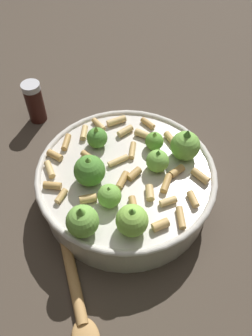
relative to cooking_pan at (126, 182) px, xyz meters
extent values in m
plane|color=#42382D|center=(0.00, 0.00, -0.04)|extent=(2.40, 2.40, 0.00)
cylinder|color=beige|center=(0.00, 0.00, -0.01)|extent=(0.27, 0.27, 0.07)
torus|color=beige|center=(0.00, 0.00, 0.02)|extent=(0.28, 0.28, 0.01)
sphere|color=#75B247|center=(-0.06, -0.08, 0.05)|extent=(0.05, 0.05, 0.05)
cone|color=#4C8933|center=(-0.06, -0.08, 0.07)|extent=(0.02, 0.02, 0.02)
sphere|color=#75B247|center=(-0.01, 0.11, 0.05)|extent=(0.04, 0.04, 0.04)
cone|color=#609E38|center=(-0.01, 0.11, 0.07)|extent=(0.02, 0.02, 0.02)
sphere|color=#75B247|center=(-0.03, -0.03, 0.04)|extent=(0.04, 0.04, 0.04)
cone|color=#4C8933|center=(-0.03, -0.03, 0.06)|extent=(0.01, 0.01, 0.01)
sphere|color=#4C8933|center=(0.04, 0.04, 0.05)|extent=(0.05, 0.05, 0.05)
cone|color=#609E38|center=(0.04, 0.04, 0.07)|extent=(0.02, 0.02, 0.01)
sphere|color=#75B247|center=(-0.01, 0.06, 0.04)|extent=(0.03, 0.03, 0.03)
cone|color=#75B247|center=(-0.01, 0.06, 0.06)|extent=(0.01, 0.01, 0.01)
sphere|color=#4C8933|center=(0.07, -0.02, 0.04)|extent=(0.03, 0.03, 0.03)
cone|color=#8CC64C|center=(0.07, -0.02, 0.06)|extent=(0.01, 0.01, 0.02)
sphere|color=#8CC64C|center=(-0.06, 0.08, 0.04)|extent=(0.04, 0.04, 0.04)
cone|color=#609E38|center=(-0.06, 0.08, 0.07)|extent=(0.02, 0.02, 0.01)
sphere|color=#609E38|center=(-0.01, -0.07, 0.04)|extent=(0.03, 0.03, 0.03)
cone|color=#8CC64C|center=(-0.01, -0.07, 0.05)|extent=(0.01, 0.01, 0.01)
cylinder|color=tan|center=(0.02, -0.04, 0.03)|extent=(0.02, 0.03, 0.01)
cylinder|color=tan|center=(0.03, -0.11, 0.03)|extent=(0.03, 0.02, 0.01)
cylinder|color=tan|center=(-0.06, -0.01, 0.03)|extent=(0.02, 0.03, 0.01)
cylinder|color=tan|center=(0.02, -0.01, 0.03)|extent=(0.02, 0.03, 0.01)
cylinder|color=tan|center=(0.02, -0.08, 0.03)|extent=(0.03, 0.02, 0.01)
cylinder|color=tan|center=(-0.04, 0.04, 0.03)|extent=(0.02, 0.02, 0.01)
cylinder|color=tan|center=(-0.09, 0.05, 0.03)|extent=(0.02, 0.03, 0.01)
cylinder|color=tan|center=(0.05, 0.09, 0.03)|extent=(0.01, 0.02, 0.01)
cylinder|color=tan|center=(0.05, -0.07, 0.03)|extent=(0.02, 0.03, 0.01)
cylinder|color=tan|center=(-0.10, -0.06, 0.03)|extent=(0.03, 0.02, 0.01)
cylinder|color=tan|center=(0.10, 0.06, 0.03)|extent=(0.03, 0.02, 0.01)
cylinder|color=tan|center=(-0.11, 0.02, 0.03)|extent=(0.03, 0.03, 0.01)
cylinder|color=tan|center=(0.08, -0.08, 0.03)|extent=(0.03, 0.03, 0.01)
cylinder|color=tan|center=(-0.11, -0.01, 0.03)|extent=(0.03, 0.02, 0.01)
cylinder|color=tan|center=(0.11, -0.03, 0.03)|extent=(0.02, 0.03, 0.01)
cylinder|color=tan|center=(-0.08, 0.01, 0.03)|extent=(0.02, 0.03, 0.01)
cylinder|color=tan|center=(-0.01, -0.01, 0.03)|extent=(0.02, 0.03, 0.01)
cylinder|color=tan|center=(0.12, 0.01, 0.03)|extent=(0.02, 0.03, 0.01)
cylinder|color=tan|center=(-0.06, -0.04, 0.03)|extent=(0.02, 0.03, 0.01)
cylinder|color=tan|center=(0.02, 0.07, 0.03)|extent=(0.03, 0.03, 0.01)
cylinder|color=tan|center=(-0.01, 0.02, 0.03)|extent=(0.02, 0.03, 0.01)
cylinder|color=tan|center=(-0.02, -0.10, 0.03)|extent=(0.03, 0.02, 0.01)
cylinder|color=tan|center=(0.10, -0.06, 0.03)|extent=(0.03, 0.02, 0.01)
cylinder|color=tan|center=(0.07, 0.01, 0.03)|extent=(0.03, 0.01, 0.01)
cylinder|color=tan|center=(0.11, 0.04, 0.03)|extent=(0.03, 0.01, 0.01)
cylinder|color=tan|center=(0.07, 0.08, 0.03)|extent=(0.03, 0.02, 0.01)
cylinder|color=tan|center=(-0.05, 0.01, 0.03)|extent=(0.02, 0.03, 0.01)
cylinder|color=#33140F|center=(0.26, -0.06, -0.01)|extent=(0.03, 0.03, 0.07)
cylinder|color=silver|center=(0.26, -0.06, 0.04)|extent=(0.04, 0.04, 0.01)
cylinder|color=#B2844C|center=(0.00, 0.14, -0.03)|extent=(0.15, 0.13, 0.02)
camera|label=1|loc=(-0.19, 0.27, 0.44)|focal=36.99mm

